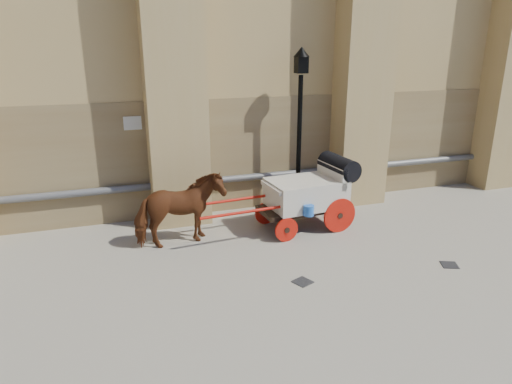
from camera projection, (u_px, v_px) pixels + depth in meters
name	position (u px, v px, depth m)	size (l,w,h in m)	color
ground	(265.00, 281.00, 8.73)	(90.00, 90.00, 0.00)	gray
horse	(180.00, 210.00, 10.04)	(0.88, 1.94, 1.64)	maroon
carriage	(311.00, 191.00, 11.02)	(4.00, 1.49, 1.72)	black
street_lamp	(299.00, 128.00, 11.65)	(0.40, 0.40, 4.25)	black
drain_grate_near	(303.00, 282.00, 8.67)	(0.32, 0.32, 0.01)	black
drain_grate_far	(449.00, 265.00, 9.33)	(0.32, 0.32, 0.01)	black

